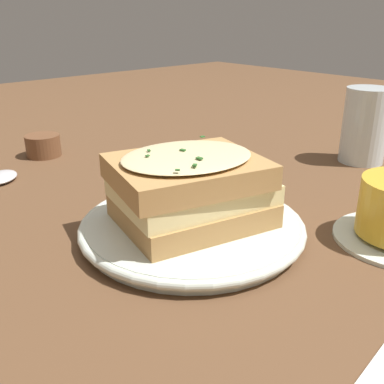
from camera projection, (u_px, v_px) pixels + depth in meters
ground_plane at (223, 235)px, 0.47m from camera, size 2.40×2.40×0.00m
dinner_plate at (192, 226)px, 0.47m from camera, size 0.23×0.23×0.02m
sandwich at (190, 188)px, 0.45m from camera, size 0.17×0.15×0.08m
water_glass at (365, 126)px, 0.68m from camera, size 0.07×0.07×0.11m
condiment_pot at (43, 146)px, 0.72m from camera, size 0.05×0.05×0.03m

